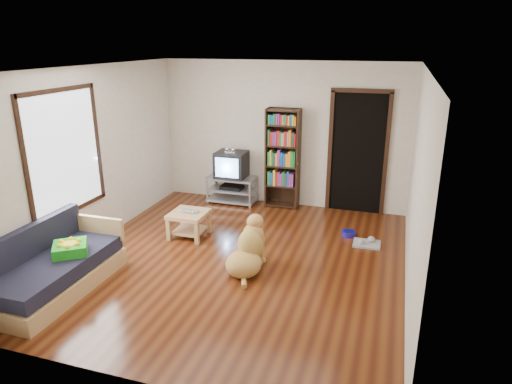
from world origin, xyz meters
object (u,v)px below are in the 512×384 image
(sofa, at_px, (54,270))
(crt_tv, at_px, (232,164))
(dog, at_px, (248,251))
(tv_stand, at_px, (232,189))
(laptop, at_px, (188,212))
(green_cushion, at_px, (70,248))
(grey_rag, at_px, (367,244))
(bookshelf, at_px, (283,153))
(dog_bowl, at_px, (349,233))
(coffee_table, at_px, (189,219))

(sofa, bearing_deg, crt_tv, 75.07)
(sofa, bearing_deg, dog, 29.34)
(tv_stand, bearing_deg, sofa, -105.02)
(crt_tv, bearing_deg, laptop, -93.03)
(green_cushion, relative_size, tv_stand, 0.43)
(green_cushion, height_order, tv_stand, green_cushion)
(grey_rag, bearing_deg, bookshelf, 142.39)
(grey_rag, bearing_deg, dog, -138.81)
(dog, bearing_deg, bookshelf, 94.21)
(laptop, relative_size, grey_rag, 0.76)
(laptop, distance_m, dog_bowl, 2.54)
(laptop, height_order, grey_rag, laptop)
(grey_rag, xyz_separation_m, coffee_table, (-2.68, -0.50, 0.27))
(crt_tv, distance_m, sofa, 3.81)
(grey_rag, relative_size, tv_stand, 0.44)
(sofa, bearing_deg, dog_bowl, 39.68)
(bookshelf, bearing_deg, dog, -85.79)
(tv_stand, relative_size, crt_tv, 1.55)
(green_cushion, height_order, grey_rag, green_cushion)
(bookshelf, distance_m, dog, 2.65)
(grey_rag, xyz_separation_m, sofa, (-3.57, -2.46, 0.25))
(green_cushion, bearing_deg, sofa, -160.19)
(dog_bowl, distance_m, coffee_table, 2.51)
(crt_tv, height_order, sofa, crt_tv)
(dog_bowl, distance_m, grey_rag, 0.39)
(crt_tv, bearing_deg, green_cushion, -103.76)
(tv_stand, bearing_deg, dog_bowl, -21.89)
(laptop, distance_m, grey_rag, 2.76)
(tv_stand, xyz_separation_m, bookshelf, (0.95, 0.09, 0.73))
(tv_stand, xyz_separation_m, crt_tv, (0.00, 0.02, 0.47))
(green_cushion, distance_m, dog_bowl, 4.06)
(laptop, relative_size, tv_stand, 0.34)
(green_cushion, height_order, laptop, green_cushion)
(grey_rag, bearing_deg, coffee_table, -169.35)
(laptop, bearing_deg, green_cushion, -110.51)
(tv_stand, bearing_deg, bookshelf, 5.63)
(grey_rag, bearing_deg, sofa, -145.40)
(tv_stand, bearing_deg, green_cushion, -103.85)
(green_cushion, height_order, dog_bowl, green_cushion)
(dog, bearing_deg, green_cushion, -153.20)
(laptop, xyz_separation_m, bookshelf, (1.04, 1.80, 0.59))
(green_cushion, xyz_separation_m, tv_stand, (0.85, 3.45, -0.22))
(dog_bowl, distance_m, sofa, 4.25)
(green_cushion, distance_m, grey_rag, 4.15)
(bookshelf, distance_m, coffee_table, 2.18)
(grey_rag, relative_size, coffee_table, 0.73)
(laptop, height_order, sofa, sofa)
(laptop, bearing_deg, dog_bowl, 21.23)
(green_cushion, height_order, coffee_table, green_cushion)
(laptop, bearing_deg, grey_rag, 14.28)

